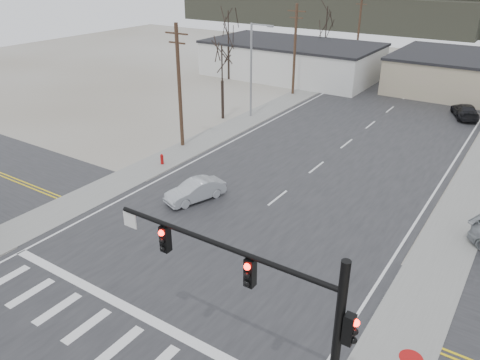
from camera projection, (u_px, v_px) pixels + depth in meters
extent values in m
plane|color=#BBBBB6|center=(204.00, 256.00, 24.99)|extent=(140.00, 140.00, 0.00)
cube|color=#242426|center=(322.00, 163.00, 36.27)|extent=(18.00, 110.00, 0.05)
cube|color=#242426|center=(204.00, 256.00, 24.98)|extent=(90.00, 10.00, 0.04)
cube|color=gray|center=(243.00, 122.00, 45.31)|extent=(3.00, 90.00, 0.06)
cylinder|color=black|center=(219.00, 244.00, 14.86)|extent=(8.40, 0.18, 0.18)
cube|color=black|center=(250.00, 272.00, 14.52)|extent=(0.32, 0.30, 1.00)
cube|color=black|center=(165.00, 239.00, 16.27)|extent=(0.32, 0.30, 1.00)
sphere|color=#FF0C05|center=(247.00, 267.00, 14.26)|extent=(0.22, 0.22, 0.22)
sphere|color=#FF0C05|center=(161.00, 233.00, 16.00)|extent=(0.22, 0.22, 0.22)
cube|color=black|center=(349.00, 329.00, 13.14)|extent=(0.30, 0.30, 1.00)
cube|color=silver|center=(130.00, 220.00, 17.03)|extent=(0.60, 0.04, 0.60)
cylinder|color=#A50C0C|center=(162.00, 160.00, 35.95)|extent=(0.24, 0.24, 0.70)
sphere|color=#A50C0C|center=(162.00, 156.00, 35.78)|extent=(0.24, 0.24, 0.24)
cube|color=silver|center=(291.00, 60.00, 62.17)|extent=(22.00, 12.00, 4.20)
cube|color=black|center=(292.00, 43.00, 61.20)|extent=(22.30, 12.30, 0.30)
cylinder|color=#463120|center=(179.00, 87.00, 37.61)|extent=(0.30, 0.30, 10.00)
cube|color=#463120|center=(176.00, 33.00, 35.80)|extent=(2.20, 0.12, 0.12)
cube|color=#463120|center=(177.00, 43.00, 36.10)|extent=(1.60, 0.12, 0.12)
cylinder|color=#463120|center=(295.00, 50.00, 52.66)|extent=(0.30, 0.30, 10.00)
cube|color=#463120|center=(297.00, 11.00, 50.85)|extent=(2.20, 0.12, 0.12)
cube|color=#463120|center=(296.00, 18.00, 51.15)|extent=(1.60, 0.12, 0.12)
cylinder|color=#463120|center=(359.00, 30.00, 67.71)|extent=(0.30, 0.30, 10.00)
cube|color=#463120|center=(361.00, 4.00, 66.20)|extent=(1.60, 0.12, 0.12)
cylinder|color=gray|center=(251.00, 72.00, 45.10)|extent=(0.20, 0.20, 9.00)
cylinder|color=gray|center=(261.00, 25.00, 42.71)|extent=(2.00, 0.12, 0.12)
cube|color=gray|center=(270.00, 26.00, 42.23)|extent=(0.60, 0.25, 0.18)
cylinder|color=black|center=(223.00, 100.00, 45.72)|extent=(0.28, 0.28, 3.75)
cylinder|color=black|center=(222.00, 65.00, 44.27)|extent=(0.14, 0.14, 3.75)
cylinder|color=black|center=(324.00, 54.00, 65.62)|extent=(0.28, 0.28, 4.50)
cylinder|color=black|center=(326.00, 24.00, 63.88)|extent=(0.14, 0.14, 4.50)
cylinder|color=black|center=(229.00, 62.00, 60.58)|extent=(0.28, 0.28, 4.50)
cylinder|color=black|center=(228.00, 29.00, 58.84)|extent=(0.14, 0.14, 4.50)
cube|color=#333026|center=(324.00, 9.00, 110.17)|extent=(70.00, 18.00, 7.00)
imported|color=#A1A6AC|center=(195.00, 191.00, 30.47)|extent=(2.66, 4.31, 1.34)
imported|color=black|center=(465.00, 111.00, 46.29)|extent=(3.59, 5.10, 1.37)
imported|color=black|center=(399.00, 73.00, 61.60)|extent=(2.93, 4.46, 1.41)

